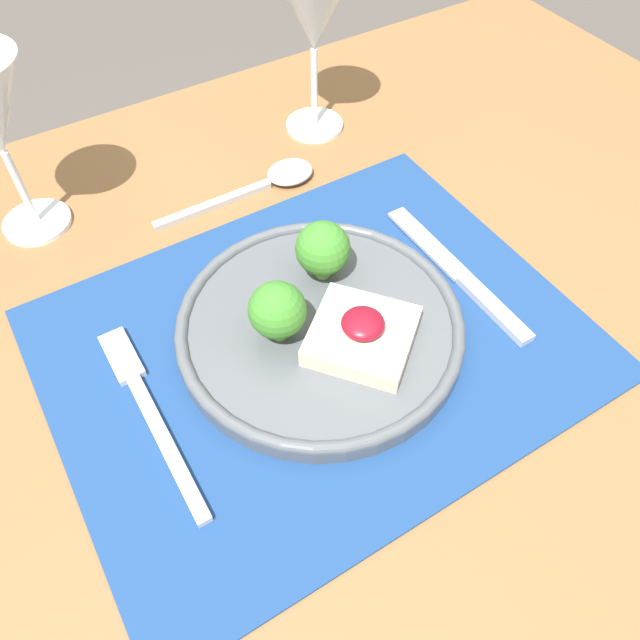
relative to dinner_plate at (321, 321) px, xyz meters
name	(u,v)px	position (x,y,z in m)	size (l,w,h in m)	color
ground_plane	(318,577)	(-0.01, -0.01, -0.74)	(8.00, 8.00, 0.00)	#4C4742
dining_table	(317,396)	(-0.01, -0.01, -0.11)	(1.31, 0.92, 0.72)	brown
placemat	(316,342)	(-0.01, -0.01, -0.02)	(0.47, 0.37, 0.00)	navy
dinner_plate	(321,321)	(0.00, 0.00, 0.00)	(0.26, 0.26, 0.08)	#4C5156
fork	(146,404)	(-0.17, 0.01, -0.01)	(0.02, 0.21, 0.01)	#B2B2B7
knife	(465,280)	(0.16, -0.02, -0.01)	(0.02, 0.21, 0.01)	#B2B2B7
spoon	(276,178)	(0.07, 0.22, -0.01)	(0.19, 0.05, 0.02)	#B2B2B7
wine_glass_near	(314,12)	(0.17, 0.29, 0.13)	(0.09, 0.09, 0.20)	white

